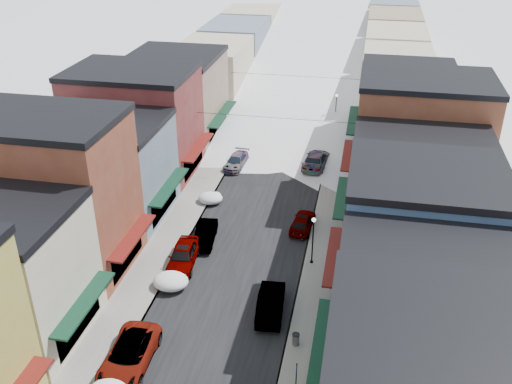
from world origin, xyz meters
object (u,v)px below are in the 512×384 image
at_px(car_green_sedan, 271,302).
at_px(streetlamp_near, 313,235).
at_px(trash_can, 296,339).
at_px(car_white_suv, 129,355).
at_px(car_dark_hatch, 205,234).
at_px(car_silver_sedan, 183,256).

bearing_deg(car_green_sedan, streetlamp_near, -113.64).
relative_size(car_green_sedan, trash_can, 5.94).
height_order(car_white_suv, car_dark_hatch, car_white_suv).
xyz_separation_m(car_silver_sedan, trash_can, (10.00, -7.38, -0.28)).
bearing_deg(trash_can, streetlamp_near, 90.03).
height_order(car_green_sedan, streetlamp_near, streetlamp_near).
bearing_deg(car_green_sedan, car_white_suv, 36.36).
bearing_deg(car_white_suv, car_green_sedan, 39.48).
distance_m(car_dark_hatch, streetlamp_near, 9.52).
xyz_separation_m(car_green_sedan, trash_can, (2.20, -3.05, -0.25)).
bearing_deg(car_white_suv, car_silver_sedan, 88.57).
xyz_separation_m(car_white_suv, car_silver_sedan, (-0.05, 11.11, 0.05)).
relative_size(car_white_suv, trash_can, 6.89).
bearing_deg(car_dark_hatch, car_white_suv, -99.30).
bearing_deg(streetlamp_near, car_white_suv, -126.97).
xyz_separation_m(car_dark_hatch, trash_can, (9.20, -10.98, -0.15)).
xyz_separation_m(trash_can, streetlamp_near, (-0.01, 9.48, 2.15)).
relative_size(car_white_suv, streetlamp_near, 1.43).
relative_size(car_white_suv, car_silver_sedan, 1.16).
distance_m(car_silver_sedan, car_green_sedan, 8.92).
bearing_deg(car_green_sedan, car_dark_hatch, -53.37).
relative_size(trash_can, streetlamp_near, 0.21).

